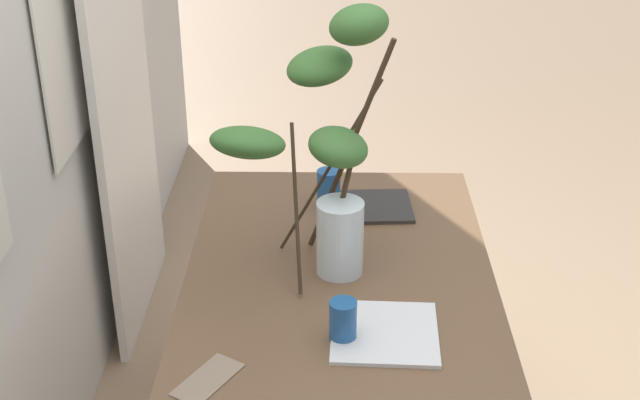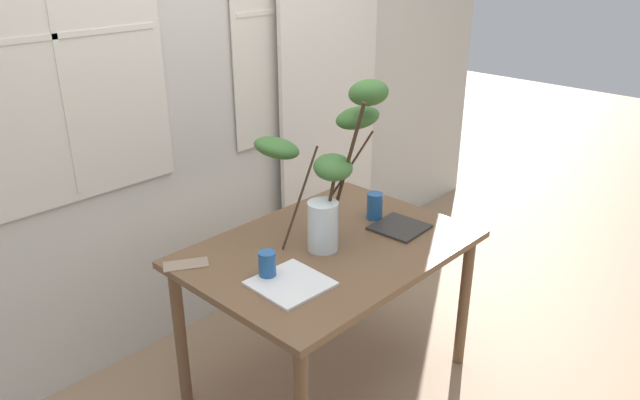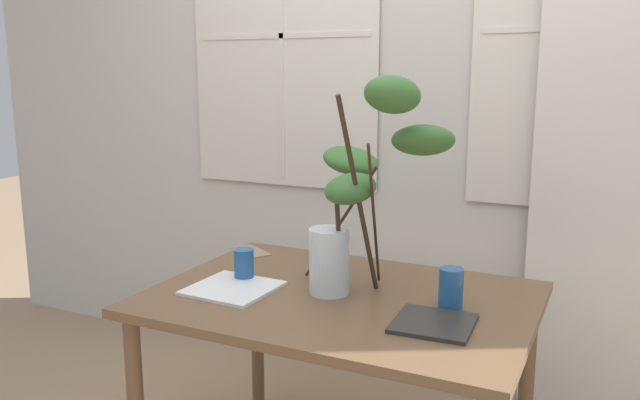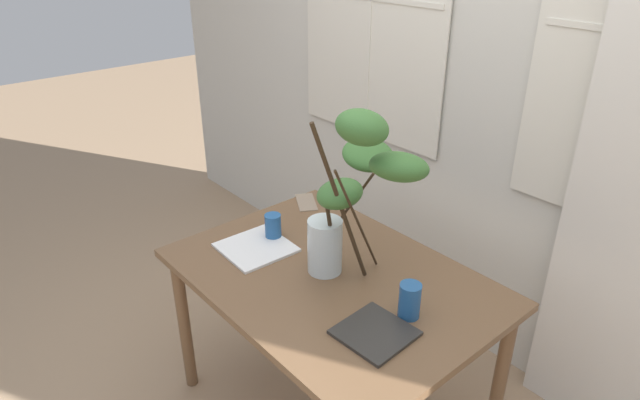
{
  "view_description": "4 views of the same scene",
  "coord_description": "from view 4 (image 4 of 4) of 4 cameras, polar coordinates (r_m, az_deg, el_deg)",
  "views": [
    {
      "loc": [
        -2.19,
        0.02,
        2.07
      ],
      "look_at": [
        -0.1,
        0.06,
        1.0
      ],
      "focal_mm": 48.97,
      "sensor_mm": 36.0,
      "label": 1
    },
    {
      "loc": [
        -1.78,
        -1.63,
        2.01
      ],
      "look_at": [
        -0.02,
        0.04,
        0.96
      ],
      "focal_mm": 34.48,
      "sensor_mm": 36.0,
      "label": 2
    },
    {
      "loc": [
        0.82,
        -1.86,
        1.47
      ],
      "look_at": [
        -0.08,
        0.01,
        1.05
      ],
      "focal_mm": 36.13,
      "sensor_mm": 36.0,
      "label": 3
    },
    {
      "loc": [
        1.32,
        -1.2,
        1.97
      ],
      "look_at": [
        -0.08,
        0.0,
        1.04
      ],
      "focal_mm": 30.96,
      "sensor_mm": 36.0,
      "label": 4
    }
  ],
  "objects": [
    {
      "name": "napkin_folded",
      "position": [
        2.69,
        -1.43,
        -0.22
      ],
      "size": [
        0.2,
        0.17,
        0.0
      ],
      "primitive_type": "cube",
      "rotation": [
        0.0,
        0.0,
        -0.54
      ],
      "color": "gray",
      "rests_on": "dining_table"
    },
    {
      "name": "plate_square_right",
      "position": [
        1.89,
        5.69,
        -13.48
      ],
      "size": [
        0.24,
        0.24,
        0.01
      ],
      "primitive_type": "cube",
      "rotation": [
        0.0,
        0.0,
        0.05
      ],
      "color": "#2D2B28",
      "rests_on": "dining_table"
    },
    {
      "name": "plate_square_left",
      "position": [
        2.33,
        -6.64,
        -4.9
      ],
      "size": [
        0.28,
        0.28,
        0.01
      ],
      "primitive_type": "cube",
      "rotation": [
        0.0,
        0.0,
        -0.04
      ],
      "color": "white",
      "rests_on": "dining_table"
    },
    {
      "name": "vase_with_branches",
      "position": [
        1.96,
        3.63,
        1.23
      ],
      "size": [
        0.56,
        0.52,
        0.73
      ],
      "color": "silver",
      "rests_on": "dining_table"
    },
    {
      "name": "drinking_glass_blue_right",
      "position": [
        1.94,
        9.25,
        -10.22
      ],
      "size": [
        0.08,
        0.08,
        0.13
      ],
      "primitive_type": "cylinder",
      "color": "#235693",
      "rests_on": "dining_table"
    },
    {
      "name": "dining_table",
      "position": [
        2.21,
        1.23,
        -9.58
      ],
      "size": [
        1.24,
        0.88,
        0.74
      ],
      "color": "brown",
      "rests_on": "ground"
    },
    {
      "name": "back_wall_with_windows",
      "position": [
        2.55,
        17.98,
        15.51
      ],
      "size": [
        5.14,
        0.14,
        3.03
      ],
      "color": "beige",
      "rests_on": "ground"
    },
    {
      "name": "drinking_glass_blue_left",
      "position": [
        2.37,
        -4.87,
        -2.76
      ],
      "size": [
        0.07,
        0.07,
        0.11
      ],
      "primitive_type": "cylinder",
      "color": "#235693",
      "rests_on": "dining_table"
    }
  ]
}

